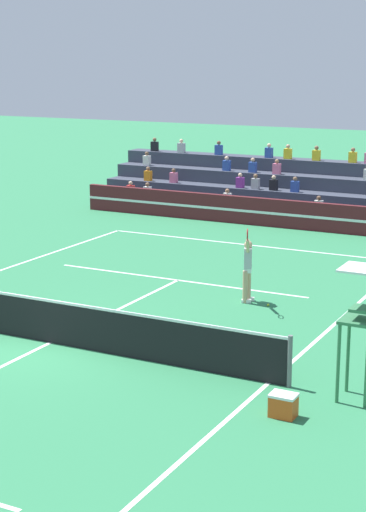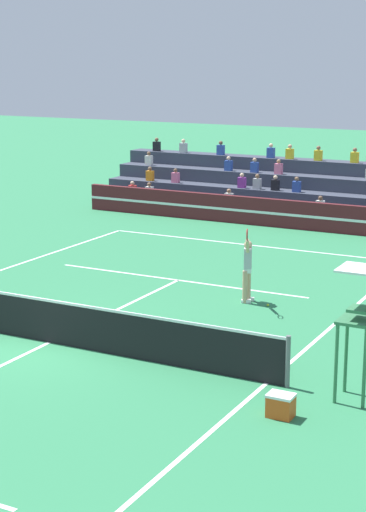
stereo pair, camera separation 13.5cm
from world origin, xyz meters
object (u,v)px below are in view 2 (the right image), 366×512
object	(u,v)px
equipment_cooler	(281,405)
tennis_player	(247,267)
umpire_chair	(359,316)
tennis_ball	(268,305)

from	to	relation	value
equipment_cooler	tennis_player	bearing A→B (deg)	118.35
umpire_chair	equipment_cooler	size ratio (longest dim) A/B	5.34
tennis_ball	equipment_cooler	world-z (taller)	equipment_cooler
tennis_player	tennis_ball	bearing A→B (deg)	-8.86
tennis_ball	equipment_cooler	bearing A→B (deg)	-65.90
umpire_chair	tennis_ball	size ratio (longest dim) A/B	39.26
umpire_chair	tennis_player	bearing A→B (deg)	131.25
umpire_chair	tennis_player	distance (m)	7.04
umpire_chair	tennis_ball	distance (m)	6.72
umpire_chair	equipment_cooler	bearing A→B (deg)	-125.25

